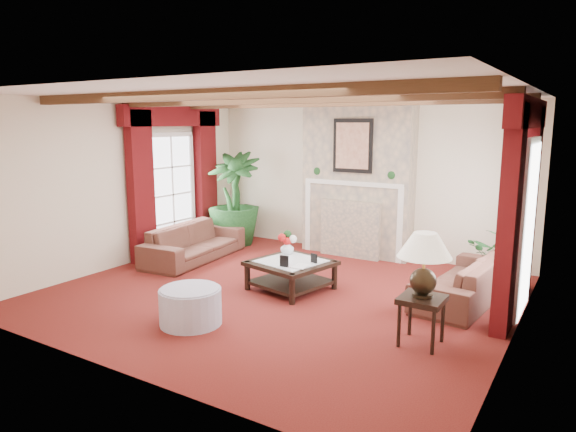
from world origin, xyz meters
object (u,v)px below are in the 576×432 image
Objects in this scene: coffee_table at (291,275)px; ottoman at (191,306)px; sofa_right at (465,272)px; sofa_left at (194,237)px; side_table at (421,321)px; potted_palm at (234,219)px.

coffee_table is 1.74m from ottoman.
sofa_right is 2.36m from coffee_table.
sofa_left is at bearing 179.64° from coffee_table.
sofa_left reaches higher than side_table.
side_table reaches higher than ottoman.
potted_palm is 4.07m from ottoman.
potted_palm reaches higher than coffee_table.
sofa_right reaches higher than coffee_table.
sofa_right reaches higher than side_table.
sofa_right is at bearing -12.11° from potted_palm.
potted_palm is 2.70× the size of ottoman.
sofa_left is at bearing -85.19° from potted_palm.
ottoman is (-2.48, -0.86, -0.05)m from side_table.
ottoman is at bearing -39.30° from sofa_right.
potted_palm is (-4.58, 0.98, 0.11)m from sofa_right.
sofa_right is at bearing -91.87° from sofa_left.
sofa_left is 1.08× the size of potted_palm.
sofa_left is 4.00× the size of side_table.
side_table is 2.63m from ottoman.
side_table is at bearing 3.71° from sofa_right.
ottoman reaches higher than coffee_table.
coffee_table is at bearing -37.15° from potted_palm.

